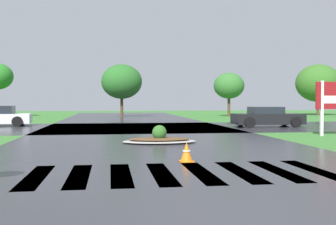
# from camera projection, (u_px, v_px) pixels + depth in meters

# --- Properties ---
(asphalt_roadway) EXTENTS (11.00, 80.00, 0.01)m
(asphalt_roadway) POSITION_uv_depth(u_px,v_px,m) (154.00, 145.00, 15.08)
(asphalt_roadway) COLOR #2B2B30
(asphalt_roadway) RESTS_ON ground
(asphalt_cross_road) EXTENTS (90.00, 9.90, 0.01)m
(asphalt_cross_road) POSITION_uv_depth(u_px,v_px,m) (136.00, 127.00, 24.93)
(asphalt_cross_road) COLOR #2B2B30
(asphalt_cross_road) RESTS_ON ground
(crosswalk_stripes) EXTENTS (6.75, 2.97, 0.01)m
(crosswalk_stripes) POSITION_uv_depth(u_px,v_px,m) (182.00, 173.00, 9.31)
(crosswalk_stripes) COLOR white
(crosswalk_stripes) RESTS_ON ground
(median_island) EXTENTS (2.83, 1.66, 0.68)m
(median_island) POSITION_uv_depth(u_px,v_px,m) (159.00, 139.00, 15.95)
(median_island) COLOR #9E9B93
(median_island) RESTS_ON ground
(car_white_sedan) EXTENTS (4.26, 2.05, 1.23)m
(car_white_sedan) POSITION_uv_depth(u_px,v_px,m) (267.00, 117.00, 25.61)
(car_white_sedan) COLOR black
(car_white_sedan) RESTS_ON ground
(traffic_cone) EXTENTS (0.36, 0.36, 0.53)m
(traffic_cone) POSITION_uv_depth(u_px,v_px,m) (187.00, 152.00, 11.01)
(traffic_cone) COLOR orange
(traffic_cone) RESTS_ON ground
(background_treeline) EXTENTS (37.21, 6.40, 5.54)m
(background_treeline) POSITION_uv_depth(u_px,v_px,m) (221.00, 82.00, 42.95)
(background_treeline) COLOR #4C3823
(background_treeline) RESTS_ON ground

